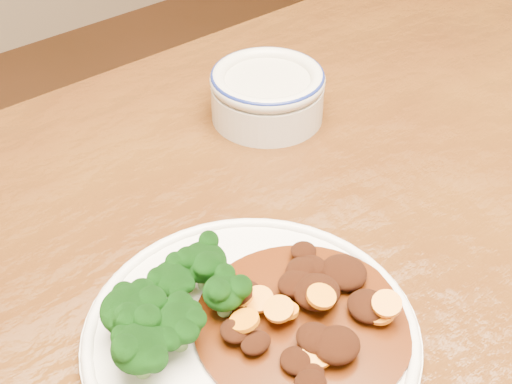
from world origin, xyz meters
TOP-DOWN VIEW (x-y plane):
  - dining_table at (0.00, 0.00)m, footprint 1.50×0.90m
  - dinner_plate at (-0.14, 0.01)m, footprint 0.26×0.26m
  - broccoli_florets at (-0.19, 0.05)m, footprint 0.12×0.08m
  - mince_stew at (-0.09, -0.00)m, footprint 0.17×0.17m
  - dip_bowl at (0.07, 0.25)m, footprint 0.13×0.13m

SIDE VIEW (x-z plane):
  - dining_table at x=0.00m, z-range 0.30..1.05m
  - dinner_plate at x=-0.14m, z-range 0.75..0.77m
  - mince_stew at x=-0.09m, z-range 0.76..0.79m
  - dip_bowl at x=0.07m, z-range 0.75..0.81m
  - broccoli_florets at x=-0.19m, z-range 0.77..0.81m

